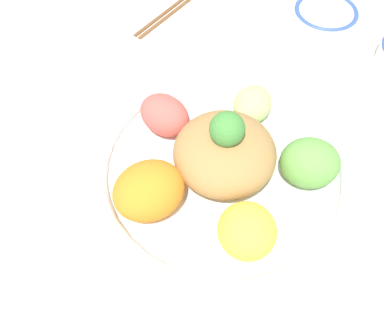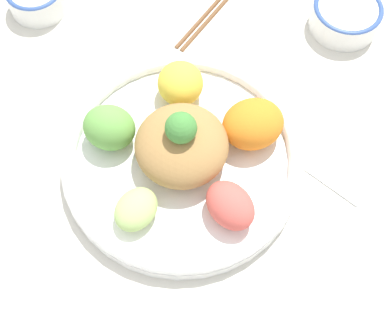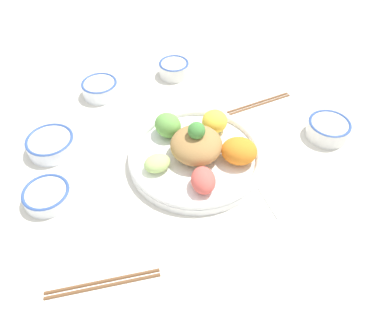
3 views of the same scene
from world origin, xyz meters
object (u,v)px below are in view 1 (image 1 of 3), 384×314
salad_platter (222,167)px  chopsticks_pair_far (178,4)px  serving_spoon_main (38,166)px  sauce_bowl_dark (325,17)px

salad_platter → chopsticks_pair_far: 0.36m
chopsticks_pair_far → serving_spoon_main: 0.38m
chopsticks_pair_far → sauce_bowl_dark: bearing=-64.5°
sauce_bowl_dark → chopsticks_pair_far: bearing=136.4°
sauce_bowl_dark → serving_spoon_main: sauce_bowl_dark is taller
salad_platter → serving_spoon_main: bearing=144.4°
sauce_bowl_dark → serving_spoon_main: bearing=-176.6°
sauce_bowl_dark → chopsticks_pair_far: 0.25m
chopsticks_pair_far → serving_spoon_main: size_ratio=1.63×
sauce_bowl_dark → serving_spoon_main: 0.50m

